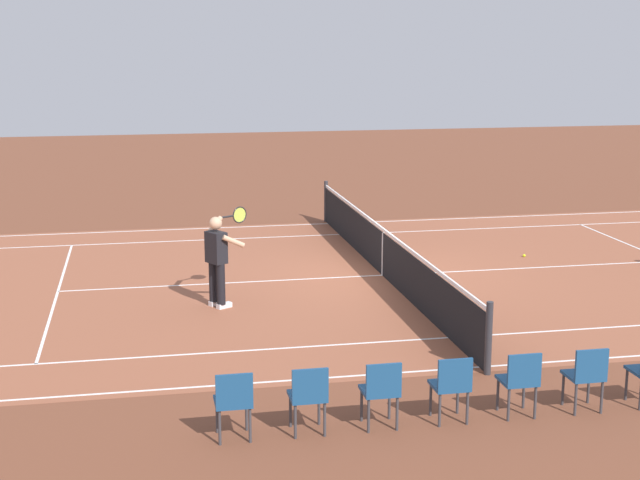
# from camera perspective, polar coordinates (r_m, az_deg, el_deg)

# --- Properties ---
(ground_plane) EXTENTS (60.00, 60.00, 0.00)m
(ground_plane) POSITION_cam_1_polar(r_m,az_deg,el_deg) (18.87, 3.89, -2.18)
(ground_plane) COLOR brown
(court_slab) EXTENTS (24.20, 11.40, 0.00)m
(court_slab) POSITION_cam_1_polar(r_m,az_deg,el_deg) (18.87, 3.89, -2.18)
(court_slab) COLOR #935138
(court_slab) RESTS_ON ground_plane
(court_line_markings) EXTENTS (23.85, 11.05, 0.01)m
(court_line_markings) POSITION_cam_1_polar(r_m,az_deg,el_deg) (18.87, 3.89, -2.17)
(court_line_markings) COLOR white
(court_line_markings) RESTS_ON ground_plane
(tennis_net) EXTENTS (0.10, 11.70, 1.08)m
(tennis_net) POSITION_cam_1_polar(r_m,az_deg,el_deg) (18.76, 3.91, -0.73)
(tennis_net) COLOR #2D2D33
(tennis_net) RESTS_ON ground_plane
(tennis_player_near) EXTENTS (0.84, 1.02, 1.70)m
(tennis_player_near) POSITION_cam_1_polar(r_m,az_deg,el_deg) (16.52, -6.33, -1.01)
(tennis_player_near) COLOR black
(tennis_player_near) RESTS_ON ground_plane
(tennis_ball) EXTENTS (0.07, 0.07, 0.07)m
(tennis_ball) POSITION_cam_1_polar(r_m,az_deg,el_deg) (20.89, 12.47, -0.94)
(tennis_ball) COLOR #CCE01E
(tennis_ball) RESTS_ON ground_plane
(spectator_chair_1) EXTENTS (0.44, 0.44, 0.88)m
(spectator_chair_1) POSITION_cam_1_polar(r_m,az_deg,el_deg) (12.42, 16.11, -7.91)
(spectator_chair_1) COLOR #38383D
(spectator_chair_1) RESTS_ON ground_plane
(spectator_chair_2) EXTENTS (0.44, 0.44, 0.88)m
(spectator_chair_2) POSITION_cam_1_polar(r_m,az_deg,el_deg) (12.04, 12.23, -8.34)
(spectator_chair_2) COLOR #38383D
(spectator_chair_2) RESTS_ON ground_plane
(spectator_chair_3) EXTENTS (0.44, 0.44, 0.88)m
(spectator_chair_3) POSITION_cam_1_polar(r_m,az_deg,el_deg) (11.73, 8.12, -8.75)
(spectator_chair_3) COLOR #38383D
(spectator_chair_3) RESTS_ON ground_plane
(spectator_chair_4) EXTENTS (0.44, 0.44, 0.88)m
(spectator_chair_4) POSITION_cam_1_polar(r_m,az_deg,el_deg) (11.47, 3.79, -9.13)
(spectator_chair_4) COLOR #38383D
(spectator_chair_4) RESTS_ON ground_plane
(spectator_chair_5) EXTENTS (0.44, 0.44, 0.88)m
(spectator_chair_5) POSITION_cam_1_polar(r_m,az_deg,el_deg) (11.29, -0.71, -9.48)
(spectator_chair_5) COLOR #38383D
(spectator_chair_5) RESTS_ON ground_plane
(spectator_chair_6) EXTENTS (0.44, 0.44, 0.88)m
(spectator_chair_6) POSITION_cam_1_polar(r_m,az_deg,el_deg) (11.17, -5.35, -9.77)
(spectator_chair_6) COLOR #38383D
(spectator_chair_6) RESTS_ON ground_plane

